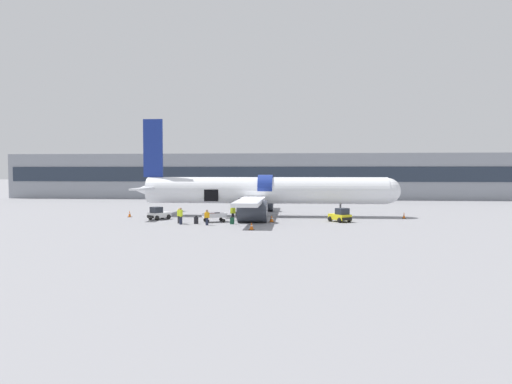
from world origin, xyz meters
TOP-DOWN VIEW (x-y plane):
  - ground_plane at (0.00, 0.00)m, footprint 500.00×500.00m
  - terminal_strip at (0.00, 42.58)m, footprint 106.62×12.32m
  - airplane at (0.68, 3.62)m, footprint 32.39×26.48m
  - baggage_tug_lead at (9.65, -1.85)m, footprint 2.56×2.75m
  - baggage_tug_mid at (-10.64, -1.19)m, footprint 2.45×2.76m
  - baggage_cart_loading at (-3.88, -3.18)m, footprint 3.42×2.34m
  - ground_crew_loader_a at (-7.40, -4.66)m, footprint 0.51×0.51m
  - ground_crew_loader_b at (-4.13, -6.12)m, footprint 0.55×0.45m
  - ground_crew_driver at (-2.10, -1.48)m, footprint 0.59×0.42m
  - ground_crew_supervisor at (-6.96, -5.62)m, footprint 0.49×0.61m
  - suitcase_on_tarmac_upright at (-5.46, -5.09)m, footprint 0.43×0.36m
  - suitcase_on_tarmac_spare at (-1.72, -4.95)m, footprint 0.42×0.32m
  - safety_cone_nose at (17.32, 2.21)m, footprint 0.43×0.43m
  - safety_cone_engine_left at (0.72, -9.40)m, footprint 0.55×0.55m
  - safety_cone_wingtip at (2.25, -2.76)m, footprint 0.63×0.63m
  - safety_cone_tail at (-14.96, 1.35)m, footprint 0.47×0.47m

SIDE VIEW (x-z plane):
  - ground_plane at x=0.00m, z-range 0.00..0.00m
  - safety_cone_engine_left at x=0.72m, z-range -0.02..0.69m
  - suitcase_on_tarmac_spare at x=-1.72m, z-range -0.06..0.75m
  - safety_cone_wingtip at x=2.25m, z-range -0.02..0.72m
  - safety_cone_nose at x=17.32m, z-range -0.02..0.72m
  - safety_cone_tail at x=-14.96m, z-range -0.02..0.75m
  - suitcase_on_tarmac_upright at x=-5.46m, z-range -0.05..0.78m
  - baggage_cart_loading at x=-3.88m, z-range 0.00..1.03m
  - baggage_tug_mid at x=-10.64m, z-range -0.12..1.33m
  - baggage_tug_lead at x=9.65m, z-range -0.12..1.39m
  - ground_crew_loader_b at x=-4.13m, z-range 0.04..1.62m
  - ground_crew_loader_a at x=-7.40m, z-range 0.04..1.65m
  - ground_crew_driver at x=-2.10m, z-range 0.04..1.73m
  - ground_crew_supervisor at x=-6.96m, z-range 0.05..1.78m
  - airplane at x=0.68m, z-range -2.93..8.95m
  - terminal_strip at x=0.00m, z-range 0.00..8.96m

